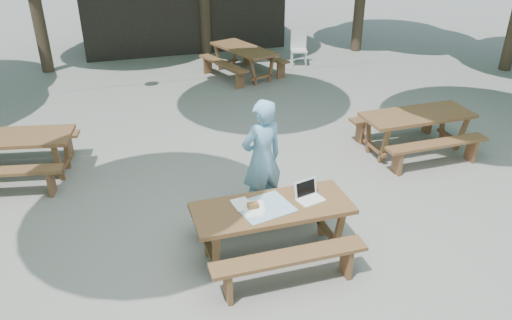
{
  "coord_description": "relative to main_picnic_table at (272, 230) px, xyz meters",
  "views": [
    {
      "loc": [
        -1.92,
        -5.75,
        4.15
      ],
      "look_at": [
        -0.2,
        -0.08,
        1.05
      ],
      "focal_mm": 35.0,
      "sensor_mm": 36.0,
      "label": 1
    }
  ],
  "objects": [
    {
      "name": "ground",
      "position": [
        0.2,
        0.78,
        -0.39
      ],
      "size": [
        80.0,
        80.0,
        0.0
      ],
      "primitive_type": "plane",
      "color": "slate",
      "rests_on": "ground"
    },
    {
      "name": "main_picnic_table",
      "position": [
        0.0,
        0.0,
        0.0
      ],
      "size": [
        2.0,
        1.58,
        0.75
      ],
      "color": "#4D3A1B",
      "rests_on": "ground"
    },
    {
      "name": "picnic_table_nw",
      "position": [
        -3.45,
        3.22,
        0.0
      ],
      "size": [
        2.16,
        1.9,
        0.75
      ],
      "rotation": [
        0.0,
        0.0,
        -0.18
      ],
      "color": "#4D3A1B",
      "rests_on": "ground"
    },
    {
      "name": "picnic_table_ne",
      "position": [
        3.47,
        2.12,
        0.0
      ],
      "size": [
        2.01,
        1.61,
        0.75
      ],
      "rotation": [
        0.0,
        0.0,
        0.02
      ],
      "color": "#4D3A1B",
      "rests_on": "ground"
    },
    {
      "name": "picnic_table_far_e",
      "position": [
        1.68,
        7.34,
        0.0
      ],
      "size": [
        2.13,
        2.32,
        0.75
      ],
      "rotation": [
        0.0,
        0.0,
        1.92
      ],
      "color": "#4D3A1B",
      "rests_on": "ground"
    },
    {
      "name": "woman",
      "position": [
        0.18,
        0.99,
        0.5
      ],
      "size": [
        0.74,
        0.58,
        1.79
      ],
      "primitive_type": "imported",
      "rotation": [
        0.0,
        0.0,
        3.4
      ],
      "color": "#75B3D5",
      "rests_on": "ground"
    },
    {
      "name": "plastic_chair",
      "position": [
        3.44,
        7.89,
        -0.13
      ],
      "size": [
        0.54,
        0.54,
        0.9
      ],
      "rotation": [
        0.0,
        0.0,
        -0.28
      ],
      "color": "silver",
      "rests_on": "ground"
    },
    {
      "name": "laptop",
      "position": [
        0.49,
        0.03,
        0.42
      ],
      "size": [
        0.38,
        0.33,
        0.24
      ],
      "rotation": [
        0.0,
        0.0,
        0.25
      ],
      "color": "white",
      "rests_on": "main_picnic_table"
    },
    {
      "name": "tabletop_clutter",
      "position": [
        -0.14,
        0.01,
        0.37
      ],
      "size": [
        0.76,
        0.68,
        0.08
      ],
      "color": "teal",
      "rests_on": "main_picnic_table"
    }
  ]
}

